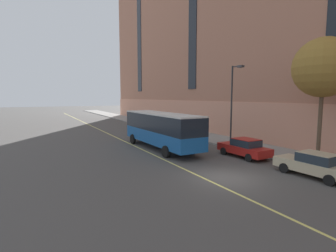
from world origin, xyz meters
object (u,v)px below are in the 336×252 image
at_px(street_lamp, 233,98).
at_px(parked_car_navy_3, 145,124).
at_px(parked_car_red_2, 244,148).
at_px(fire_hydrant, 325,164).
at_px(parked_car_champagne_4, 315,165).
at_px(street_tree_mid_block, 323,68).
at_px(city_bus, 161,128).
at_px(parked_car_silver_0, 173,130).

bearing_deg(street_lamp, parked_car_navy_3, 96.50).
relative_size(parked_car_red_2, fire_hydrant, 6.45).
relative_size(parked_car_champagne_4, street_tree_mid_block, 0.52).
bearing_deg(parked_car_red_2, parked_car_navy_3, 90.16).
bearing_deg(street_tree_mid_block, parked_car_red_2, 130.28).
relative_size(parked_car_red_2, parked_car_navy_3, 1.02).
distance_m(city_bus, parked_car_navy_3, 15.13).
distance_m(city_bus, street_lamp, 7.57).
height_order(parked_car_silver_0, parked_car_champagne_4, same).
distance_m(street_lamp, fire_hydrant, 10.21).
height_order(city_bus, street_lamp, street_lamp).
bearing_deg(city_bus, fire_hydrant, -61.87).
height_order(parked_car_red_2, fire_hydrant, parked_car_red_2).
bearing_deg(parked_car_champagne_4, parked_car_navy_3, 90.03).
relative_size(parked_car_red_2, parked_car_champagne_4, 0.98).
relative_size(street_tree_mid_block, fire_hydrant, 12.67).
relative_size(city_bus, parked_car_navy_3, 2.52).
xyz_separation_m(parked_car_silver_0, parked_car_champagne_4, (-0.25, -18.72, 0.00)).
relative_size(parked_car_silver_0, parked_car_champagne_4, 0.97).
bearing_deg(parked_car_red_2, parked_car_silver_0, 89.05).
bearing_deg(street_tree_mid_block, parked_car_navy_3, 98.10).
bearing_deg(parked_car_red_2, fire_hydrant, -72.41).
height_order(city_bus, parked_car_navy_3, city_bus).
distance_m(parked_car_silver_0, parked_car_champagne_4, 18.72).
bearing_deg(street_lamp, parked_car_champagne_4, -101.25).
height_order(city_bus, street_tree_mid_block, street_tree_mid_block).
bearing_deg(fire_hydrant, parked_car_navy_3, 94.01).
height_order(city_bus, parked_car_red_2, city_bus).
xyz_separation_m(parked_car_red_2, parked_car_champagne_4, (-0.04, -6.11, -0.00)).
height_order(parked_car_champagne_4, street_tree_mid_block, street_tree_mid_block).
relative_size(street_tree_mid_block, street_lamp, 1.17).
bearing_deg(parked_car_navy_3, city_bus, -107.51).
xyz_separation_m(parked_car_silver_0, fire_hydrant, (1.58, -18.25, -0.29)).
distance_m(city_bus, parked_car_red_2, 7.90).
relative_size(city_bus, street_lamp, 1.48).
bearing_deg(parked_car_red_2, street_tree_mid_block, -49.72).
distance_m(parked_car_silver_0, parked_car_navy_3, 8.07).
height_order(parked_car_navy_3, street_lamp, street_lamp).
bearing_deg(street_lamp, city_bus, 157.39).
bearing_deg(parked_car_champagne_4, street_lamp, 78.75).
relative_size(parked_car_silver_0, street_tree_mid_block, 0.51).
height_order(parked_car_navy_3, fire_hydrant, parked_car_navy_3).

